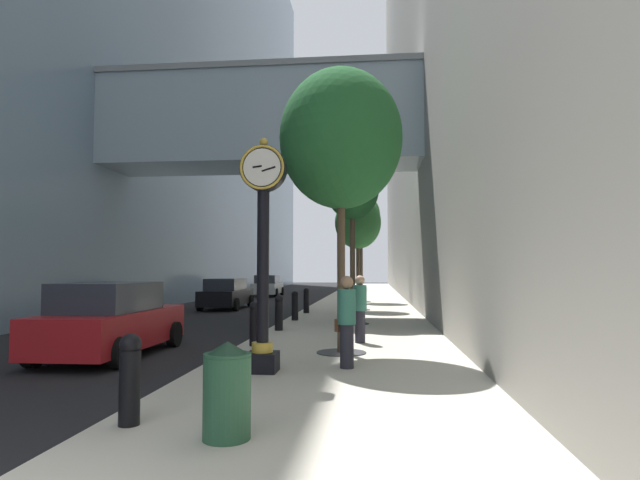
{
  "coord_description": "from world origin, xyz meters",
  "views": [
    {
      "loc": [
        3.31,
        -2.87,
        1.97
      ],
      "look_at": [
        0.79,
        21.6,
        3.4
      ],
      "focal_mm": 29.34,
      "sensor_mm": 36.0,
      "label": 1
    }
  ],
  "objects_px": {
    "car_silver_mid": "(268,286)",
    "car_red_far": "(111,320)",
    "street_clock": "(263,242)",
    "bollard_fifth": "(295,305)",
    "bollard_sixth": "(306,300)",
    "trash_bin": "(227,389)",
    "street_tree_far": "(361,216)",
    "pedestrian_walking": "(347,319)",
    "bollard_third": "(255,322)",
    "street_tree_mid_far": "(358,223)",
    "car_black_near": "(226,294)",
    "street_tree_near": "(341,139)",
    "pedestrian_by_clock": "(360,307)",
    "bollard_nearest": "(130,377)",
    "street_tree_mid_near": "(352,190)",
    "bollard_fourth": "(279,312)"
  },
  "relations": [
    {
      "from": "trash_bin",
      "to": "pedestrian_by_clock",
      "type": "relative_size",
      "value": 0.62
    },
    {
      "from": "bollard_fourth",
      "to": "pedestrian_walking",
      "type": "relative_size",
      "value": 0.62
    },
    {
      "from": "bollard_sixth",
      "to": "car_red_far",
      "type": "height_order",
      "value": "car_red_far"
    },
    {
      "from": "bollard_fourth",
      "to": "bollard_third",
      "type": "bearing_deg",
      "value": -90.0
    },
    {
      "from": "street_tree_mid_near",
      "to": "pedestrian_walking",
      "type": "bearing_deg",
      "value": -88.52
    },
    {
      "from": "street_tree_mid_near",
      "to": "street_clock",
      "type": "bearing_deg",
      "value": -98.44
    },
    {
      "from": "bollard_sixth",
      "to": "car_red_far",
      "type": "distance_m",
      "value": 11.26
    },
    {
      "from": "street_clock",
      "to": "car_silver_mid",
      "type": "relative_size",
      "value": 0.92
    },
    {
      "from": "bollard_third",
      "to": "street_tree_mid_far",
      "type": "distance_m",
      "value": 12.49
    },
    {
      "from": "street_tree_mid_near",
      "to": "trash_bin",
      "type": "bearing_deg",
      "value": -94.03
    },
    {
      "from": "bollard_fifth",
      "to": "bollard_sixth",
      "type": "distance_m",
      "value": 3.26
    },
    {
      "from": "bollard_fifth",
      "to": "car_red_far",
      "type": "bearing_deg",
      "value": -112.43
    },
    {
      "from": "bollard_nearest",
      "to": "bollard_fifth",
      "type": "height_order",
      "value": "same"
    },
    {
      "from": "pedestrian_walking",
      "to": "car_black_near",
      "type": "relative_size",
      "value": 0.38
    },
    {
      "from": "pedestrian_by_clock",
      "to": "car_silver_mid",
      "type": "height_order",
      "value": "pedestrian_by_clock"
    },
    {
      "from": "car_red_far",
      "to": "street_tree_far",
      "type": "bearing_deg",
      "value": 74.6
    },
    {
      "from": "car_red_far",
      "to": "bollard_sixth",
      "type": "bearing_deg",
      "value": 73.92
    },
    {
      "from": "bollard_sixth",
      "to": "street_tree_mid_near",
      "type": "distance_m",
      "value": 6.3
    },
    {
      "from": "bollard_sixth",
      "to": "car_red_far",
      "type": "xyz_separation_m",
      "value": [
        -3.12,
        -10.81,
        0.12
      ]
    },
    {
      "from": "bollard_fourth",
      "to": "car_black_near",
      "type": "distance_m",
      "value": 11.38
    },
    {
      "from": "street_clock",
      "to": "bollard_fifth",
      "type": "height_order",
      "value": "street_clock"
    },
    {
      "from": "street_tree_far",
      "to": "pedestrian_walking",
      "type": "bearing_deg",
      "value": -89.42
    },
    {
      "from": "car_silver_mid",
      "to": "car_red_far",
      "type": "xyz_separation_m",
      "value": [
        2.08,
        -27.89,
        0.04
      ]
    },
    {
      "from": "bollard_third",
      "to": "pedestrian_by_clock",
      "type": "relative_size",
      "value": 0.63
    },
    {
      "from": "trash_bin",
      "to": "street_tree_mid_far",
      "type": "bearing_deg",
      "value": 87.33
    },
    {
      "from": "street_tree_near",
      "to": "bollard_fourth",
      "type": "bearing_deg",
      "value": 117.58
    },
    {
      "from": "street_clock",
      "to": "car_red_far",
      "type": "height_order",
      "value": "street_clock"
    },
    {
      "from": "pedestrian_walking",
      "to": "car_silver_mid",
      "type": "bearing_deg",
      "value": 104.38
    },
    {
      "from": "pedestrian_by_clock",
      "to": "bollard_fourth",
      "type": "bearing_deg",
      "value": 135.98
    },
    {
      "from": "street_tree_mid_near",
      "to": "street_tree_far",
      "type": "xyz_separation_m",
      "value": [
        0.0,
        12.68,
        0.43
      ]
    },
    {
      "from": "street_clock",
      "to": "bollard_fourth",
      "type": "xyz_separation_m",
      "value": [
        -0.88,
        6.45,
        -1.77
      ]
    },
    {
      "from": "street_clock",
      "to": "bollard_nearest",
      "type": "distance_m",
      "value": 3.88
    },
    {
      "from": "bollard_nearest",
      "to": "pedestrian_walking",
      "type": "xyz_separation_m",
      "value": [
        2.37,
        3.87,
        0.35
      ]
    },
    {
      "from": "pedestrian_by_clock",
      "to": "street_tree_mid_near",
      "type": "bearing_deg",
      "value": 94.57
    },
    {
      "from": "street_tree_mid_far",
      "to": "trash_bin",
      "type": "distance_m",
      "value": 19.05
    },
    {
      "from": "bollard_third",
      "to": "street_tree_far",
      "type": "relative_size",
      "value": 0.17
    },
    {
      "from": "car_silver_mid",
      "to": "street_clock",
      "type": "bearing_deg",
      "value": -78.57
    },
    {
      "from": "street_tree_near",
      "to": "street_tree_far",
      "type": "relative_size",
      "value": 1.01
    },
    {
      "from": "street_tree_mid_near",
      "to": "car_black_near",
      "type": "height_order",
      "value": "street_tree_mid_near"
    },
    {
      "from": "street_clock",
      "to": "street_tree_far",
      "type": "bearing_deg",
      "value": 86.56
    },
    {
      "from": "street_tree_near",
      "to": "pedestrian_by_clock",
      "type": "height_order",
      "value": "street_tree_near"
    },
    {
      "from": "bollard_sixth",
      "to": "trash_bin",
      "type": "distance_m",
      "value": 16.75
    },
    {
      "from": "bollard_nearest",
      "to": "street_tree_near",
      "type": "distance_m",
      "value": 7.38
    },
    {
      "from": "street_tree_near",
      "to": "street_tree_mid_near",
      "type": "height_order",
      "value": "street_tree_near"
    },
    {
      "from": "bollard_fourth",
      "to": "pedestrian_walking",
      "type": "xyz_separation_m",
      "value": [
        2.37,
        -5.92,
        0.35
      ]
    },
    {
      "from": "bollard_third",
      "to": "pedestrian_by_clock",
      "type": "distance_m",
      "value": 2.68
    },
    {
      "from": "car_silver_mid",
      "to": "car_red_far",
      "type": "height_order",
      "value": "car_red_far"
    },
    {
      "from": "street_clock",
      "to": "street_tree_near",
      "type": "bearing_deg",
      "value": 60.95
    },
    {
      "from": "car_black_near",
      "to": "trash_bin",
      "type": "bearing_deg",
      "value": -73.94
    },
    {
      "from": "bollard_nearest",
      "to": "street_tree_near",
      "type": "bearing_deg",
      "value": 69.06
    }
  ]
}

